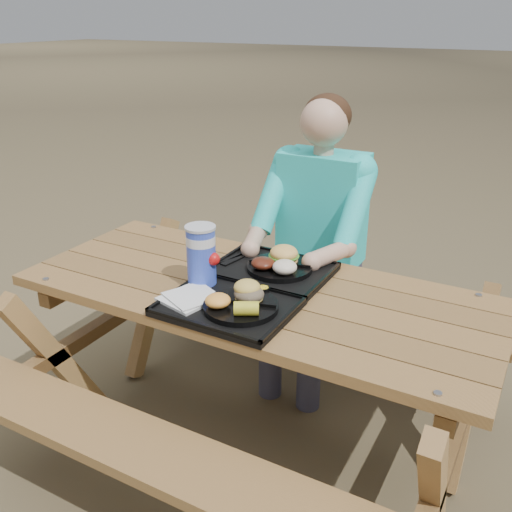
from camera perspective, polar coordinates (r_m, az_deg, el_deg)
The scene contains 18 objects.
ground at distance 2.58m, azimuth -0.00°, elevation -18.28°, with size 60.00×60.00×0.00m, color #999999.
picnic_table at distance 2.35m, azimuth -0.00°, elevation -11.40°, with size 1.80×1.49×0.75m, color #999999, non-canonical shape.
tray_near at distance 2.00m, azimuth -2.81°, elevation -5.14°, with size 0.45×0.35×0.02m, color black.
tray_far at distance 2.27m, azimuth 1.57°, elevation -1.55°, with size 0.45×0.35×0.02m, color black.
plate_near at distance 1.96m, azimuth -1.52°, elevation -5.06°, with size 0.26×0.26×0.02m, color black.
plate_far at distance 2.25m, azimuth 2.37°, elevation -1.15°, with size 0.26×0.26×0.02m, color black.
napkin_stack at distance 2.03m, azimuth -6.79°, elevation -4.15°, with size 0.17×0.17×0.02m, color silver.
soda_cup at distance 2.11m, azimuth -5.49°, elevation -0.02°, with size 0.11×0.11×0.22m, color #1A37C5.
condiment_bbq at distance 2.08m, azimuth -1.28°, elevation -3.21°, with size 0.05×0.05×0.03m, color black.
condiment_mustard at distance 2.06m, azimuth 0.71°, elevation -3.48°, with size 0.05×0.05×0.03m, color yellow.
sandwich at distance 1.96m, azimuth -0.71°, elevation -3.02°, with size 0.10×0.10×0.10m, color gold, non-canonical shape.
mac_cheese at distance 1.93m, azimuth -3.84°, elevation -4.47°, with size 0.09×0.09×0.04m, color #FFAF43.
corn_cob at distance 1.88m, azimuth -0.97°, elevation -5.27°, with size 0.08×0.08×0.05m, color gold, non-canonical shape.
cutlery_far at distance 2.35m, azimuth -1.98°, elevation -0.26°, with size 0.03×0.17×0.01m, color black.
burger at distance 2.27m, azimuth 2.81°, elevation 0.65°, with size 0.11×0.11×0.10m, color #F6B657, non-canonical shape.
baked_beans at distance 2.21m, azimuth 0.71°, elevation -0.73°, with size 0.09×0.09×0.04m, color #531E10.
potato_salad at distance 2.17m, azimuth 2.89°, elevation -1.10°, with size 0.09×0.09×0.05m, color #F5E6CF.
diner at distance 2.74m, azimuth 6.29°, elevation 0.09°, with size 0.48×0.84×1.28m, color teal, non-canonical shape.
Camera 1 is at (0.93, -1.69, 1.71)m, focal length 40.00 mm.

